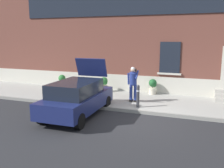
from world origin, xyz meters
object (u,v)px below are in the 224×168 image
(planter_terracotta, at_px, (62,81))
(person_on_phone, at_px, (133,82))
(planter_olive, at_px, (104,84))
(planter_cream, at_px, (153,86))
(hatchback_car_navy, at_px, (77,97))
(bollard_near_person, at_px, (138,95))

(planter_terracotta, bearing_deg, person_on_phone, -18.32)
(planter_olive, bearing_deg, person_on_phone, -37.42)
(person_on_phone, xyz_separation_m, planter_cream, (0.60, 2.00, -0.54))
(hatchback_car_navy, relative_size, person_on_phone, 2.34)
(hatchback_car_navy, bearing_deg, bollard_near_person, 36.17)
(hatchback_car_navy, relative_size, planter_cream, 4.75)
(bollard_near_person, xyz_separation_m, planter_olive, (-2.67, 2.53, -0.11))
(person_on_phone, distance_m, planter_cream, 2.16)
(planter_cream, bearing_deg, bollard_near_person, -92.58)
(person_on_phone, bearing_deg, planter_terracotta, 155.07)
(bollard_near_person, bearing_deg, planter_olive, 136.57)
(person_on_phone, bearing_deg, bollard_near_person, -67.57)
(hatchback_car_navy, bearing_deg, person_on_phone, 54.65)
(person_on_phone, height_order, planter_terracotta, person_on_phone)
(bollard_near_person, relative_size, planter_olive, 1.22)
(planter_olive, relative_size, planter_cream, 1.00)
(planter_olive, bearing_deg, hatchback_car_navy, -83.72)
(bollard_near_person, bearing_deg, hatchback_car_navy, -143.83)
(bollard_near_person, xyz_separation_m, planter_cream, (0.13, 2.85, -0.11))
(hatchback_car_navy, distance_m, planter_terracotta, 5.25)
(hatchback_car_navy, height_order, planter_cream, hatchback_car_navy)
(hatchback_car_navy, distance_m, person_on_phone, 3.04)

